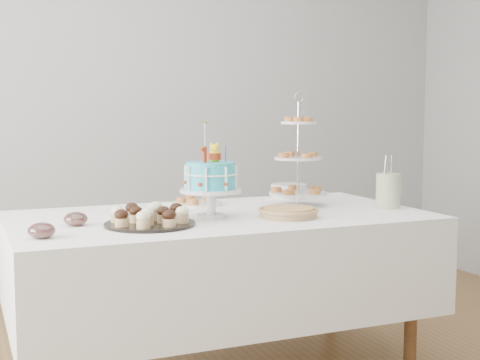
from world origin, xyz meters
name	(u,v)px	position (x,y,z in m)	size (l,w,h in m)	color
walls	(246,87)	(0.00, 0.00, 1.35)	(5.04, 4.04, 2.70)	#A4A7A9
table	(221,262)	(0.00, 0.30, 0.54)	(1.92, 1.02, 0.77)	white
birthday_cake	(211,192)	(-0.07, 0.23, 0.89)	(0.28, 0.28, 0.43)	white
cupcake_tray	(150,216)	(-0.39, 0.13, 0.81)	(0.38, 0.38, 0.09)	black
pie	(288,212)	(0.26, 0.10, 0.80)	(0.28, 0.28, 0.04)	tan
tiered_stand	(298,159)	(0.47, 0.41, 1.01)	(0.30, 0.30, 0.57)	silver
plate_stack	(289,191)	(0.56, 0.70, 0.81)	(0.20, 0.20, 0.08)	white
pastry_plate	(196,201)	(0.00, 0.64, 0.79)	(0.27, 0.27, 0.04)	white
jam_bowl_a	(42,231)	(-0.84, 0.02, 0.80)	(0.10, 0.10, 0.06)	silver
jam_bowl_b	(76,219)	(-0.68, 0.25, 0.80)	(0.10, 0.10, 0.06)	silver
utensil_pitcher	(388,189)	(0.84, 0.16, 0.86)	(0.12, 0.12, 0.26)	silver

